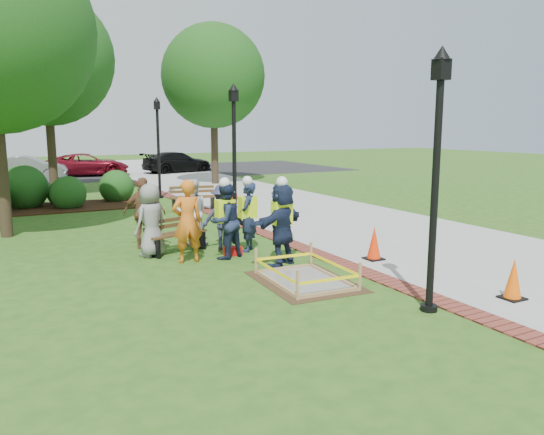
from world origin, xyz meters
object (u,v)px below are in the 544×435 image
cone_front (513,280)px  hivis_worker_c (225,219)px  lamp_near (436,162)px  hivis_worker_a (282,222)px  bench_near (176,242)px  wet_concrete_pad (305,270)px  hivis_worker_b (248,214)px

cone_front → hivis_worker_c: size_ratio=0.40×
lamp_near → hivis_worker_a: (-0.74, 3.76, -1.51)m
bench_near → hivis_worker_c: 1.53m
wet_concrete_pad → cone_front: cone_front is taller
hivis_worker_c → bench_near: bearing=127.8°
lamp_near → hivis_worker_a: bearing=101.2°
hivis_worker_b → hivis_worker_c: bearing=-151.5°
wet_concrete_pad → hivis_worker_a: size_ratio=1.21×
wet_concrete_pad → hivis_worker_b: (0.13, 2.93, 0.69)m
bench_near → cone_front: size_ratio=2.12×
hivis_worker_a → hivis_worker_c: 1.43m
hivis_worker_b → hivis_worker_c: hivis_worker_c is taller
bench_near → hivis_worker_c: hivis_worker_c is taller
hivis_worker_a → hivis_worker_b: 1.56m
bench_near → wet_concrete_pad: bearing=-67.7°
lamp_near → cone_front: bearing=-8.7°
lamp_near → hivis_worker_b: size_ratio=2.30×
lamp_near → hivis_worker_a: 4.12m
wet_concrete_pad → hivis_worker_c: (-0.64, 2.51, 0.70)m
wet_concrete_pad → hivis_worker_b: size_ratio=1.29×
wet_concrete_pad → lamp_near: (0.97, -2.39, 2.25)m
bench_near → hivis_worker_b: size_ratio=0.87×
wet_concrete_pad → cone_front: bearing=-44.7°
bench_near → hivis_worker_b: hivis_worker_b is taller
bench_near → hivis_worker_a: 2.89m
wet_concrete_pad → bench_near: size_ratio=1.49×
wet_concrete_pad → cone_front: size_ratio=3.15×
cone_front → lamp_near: 2.73m
wet_concrete_pad → hivis_worker_c: size_ratio=1.27×
hivis_worker_a → hivis_worker_b: hivis_worker_a is taller
wet_concrete_pad → bench_near: 3.89m
bench_near → lamp_near: lamp_near is taller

